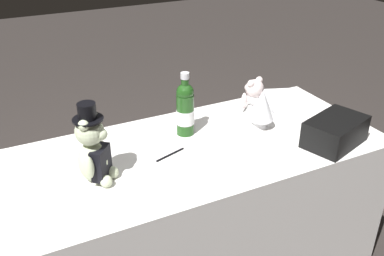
{
  "coord_description": "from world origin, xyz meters",
  "views": [
    {
      "loc": [
        0.7,
        1.41,
        1.68
      ],
      "look_at": [
        0.0,
        0.0,
        0.84
      ],
      "focal_mm": 40.6,
      "sensor_mm": 36.0,
      "label": 1
    }
  ],
  "objects": [
    {
      "name": "champagne_bottle",
      "position": [
        -0.03,
        -0.14,
        0.86
      ],
      "size": [
        0.08,
        0.08,
        0.29
      ],
      "color": "#1C4716",
      "rests_on": "reception_table"
    },
    {
      "name": "teddy_bear_bride",
      "position": [
        -0.36,
        -0.07,
        0.84
      ],
      "size": [
        0.18,
        0.21,
        0.23
      ],
      "color": "white",
      "rests_on": "reception_table"
    },
    {
      "name": "guestbook",
      "position": [
        -0.64,
        -0.21,
        0.75
      ],
      "size": [
        0.29,
        0.34,
        0.02
      ],
      "primitive_type": "cube",
      "rotation": [
        0.0,
        0.0,
        -0.35
      ],
      "color": "white",
      "rests_on": "reception_table"
    },
    {
      "name": "gift_case_black",
      "position": [
        -0.57,
        0.23,
        0.8
      ],
      "size": [
        0.31,
        0.25,
        0.12
      ],
      "color": "black",
      "rests_on": "reception_table"
    },
    {
      "name": "signing_pen",
      "position": [
        0.11,
        0.01,
        0.74
      ],
      "size": [
        0.15,
        0.05,
        0.01
      ],
      "color": "black",
      "rests_on": "reception_table"
    },
    {
      "name": "teddy_bear_groom",
      "position": [
        0.42,
        0.05,
        0.87
      ],
      "size": [
        0.14,
        0.14,
        0.32
      ],
      "color": "beige",
      "rests_on": "reception_table"
    },
    {
      "name": "reception_table",
      "position": [
        0.0,
        0.0,
        0.37
      ],
      "size": [
        1.67,
        0.71,
        0.74
      ],
      "primitive_type": "cube",
      "color": "white",
      "rests_on": "ground_plane"
    }
  ]
}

